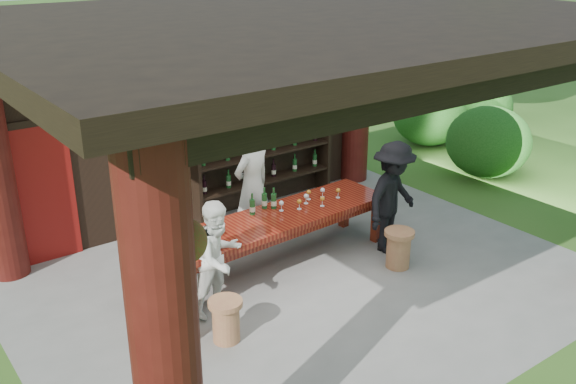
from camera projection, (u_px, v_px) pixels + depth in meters
ground at (306, 280)px, 8.67m from camera, size 90.00×90.00×0.00m
pavilion at (286, 120)px, 8.19m from camera, size 7.50×6.00×3.60m
wine_shelf at (262, 141)px, 10.61m from camera, size 2.65×0.40×2.33m
tasting_table at (277, 224)px, 8.84m from camera, size 3.55×1.08×0.75m
stool_near_left at (226, 319)px, 7.27m from camera, size 0.40×0.40×0.52m
stool_near_right at (399, 248)px, 8.91m from camera, size 0.42×0.42×0.55m
stool_far_left at (178, 320)px, 7.23m from camera, size 0.41×0.41×0.54m
host at (252, 186)px, 9.36m from camera, size 0.76×0.58×1.85m
guest_woman at (219, 258)px, 7.70m from camera, size 0.82×0.70×1.45m
guest_man at (393, 198)px, 9.19m from camera, size 1.20×0.87×1.67m
table_bottles at (264, 200)px, 8.92m from camera, size 0.44×0.17×0.31m
table_glasses at (311, 198)px, 9.18m from camera, size 1.02×0.38×0.15m
napkin_basket at (206, 234)px, 8.09m from camera, size 0.27×0.19×0.14m
shrubs at (402, 187)px, 10.30m from camera, size 15.68×7.09×1.36m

